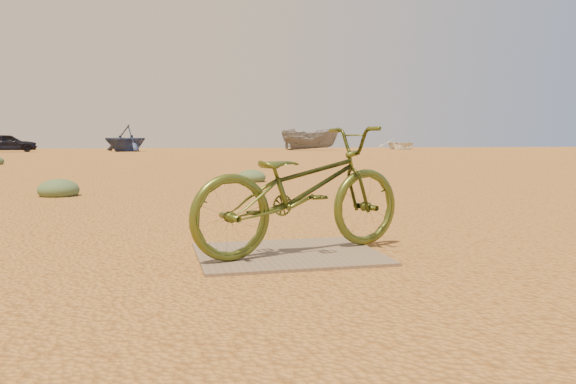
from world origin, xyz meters
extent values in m
plane|color=#BE813F|center=(0.00, 0.00, 0.00)|extent=(120.00, 120.00, 0.00)
cube|color=#725D4B|center=(0.10, -0.27, 0.01)|extent=(1.32, 1.08, 0.02)
imported|color=#48541D|center=(0.21, -0.28, 0.49)|extent=(1.88, 1.13, 0.93)
imported|color=black|center=(-11.12, 40.86, 0.67)|extent=(4.15, 2.25, 1.34)
imported|color=navy|center=(-2.76, 40.69, 1.03)|extent=(5.16, 5.15, 2.06)
imported|color=slate|center=(12.72, 43.28, 0.99)|extent=(5.42, 3.18, 1.97)
imported|color=white|center=(22.44, 45.83, 0.52)|extent=(4.55, 5.67, 1.04)
ellipsoid|color=#5B734E|center=(-2.26, 4.89, 0.00)|extent=(0.61, 0.61, 0.34)
ellipsoid|color=#5B734E|center=(1.13, 7.15, 0.00)|extent=(0.58, 0.58, 0.32)
camera|label=1|loc=(-0.86, -4.24, 0.85)|focal=35.00mm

